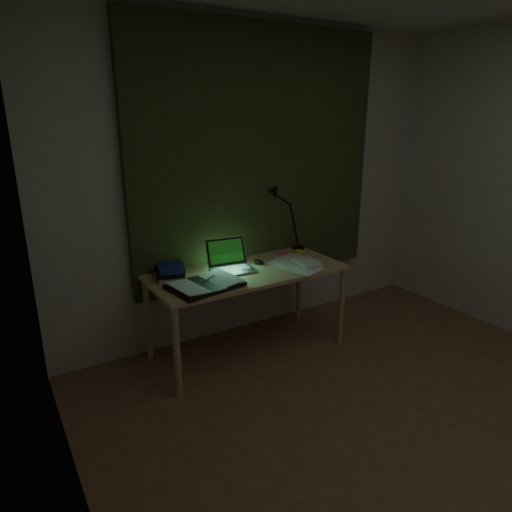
{
  "coord_description": "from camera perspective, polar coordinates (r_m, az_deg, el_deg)",
  "views": [
    {
      "loc": [
        -1.95,
        -1.18,
        1.82
      ],
      "look_at": [
        -0.33,
        1.48,
        0.82
      ],
      "focal_mm": 32.0,
      "sensor_mm": 36.0,
      "label": 1
    }
  ],
  "objects": [
    {
      "name": "laptop",
      "position": [
        3.37,
        -2.89,
        -0.1
      ],
      "size": [
        0.35,
        0.39,
        0.23
      ],
      "primitive_type": null,
      "rotation": [
        0.0,
        0.0,
        -0.12
      ],
      "color": "#ADADB2",
      "rests_on": "desk"
    },
    {
      "name": "wall_back",
      "position": [
        3.78,
        0.19,
        9.11
      ],
      "size": [
        3.5,
        0.0,
        2.5
      ],
      "primitive_type": "cube",
      "color": "beige",
      "rests_on": "ground"
    },
    {
      "name": "sticky_yellow",
      "position": [
        3.87,
        5.35,
        0.57
      ],
      "size": [
        0.07,
        0.07,
        0.02
      ],
      "primitive_type": "cube",
      "rotation": [
        0.0,
        0.0,
        0.01
      ],
      "color": "yellow",
      "rests_on": "desk"
    },
    {
      "name": "sticky_pink",
      "position": [
        3.81,
        3.31,
        0.35
      ],
      "size": [
        0.09,
        0.09,
        0.02
      ],
      "primitive_type": "cube",
      "rotation": [
        0.0,
        0.0,
        -0.19
      ],
      "color": "pink",
      "rests_on": "desk"
    },
    {
      "name": "curtain",
      "position": [
        3.72,
        0.52,
        12.08
      ],
      "size": [
        2.2,
        0.06,
        2.0
      ],
      "primitive_type": "cube",
      "color": "#2D361B",
      "rests_on": "wall_back"
    },
    {
      "name": "open_textbook",
      "position": [
        3.12,
        -6.39,
        -3.53
      ],
      "size": [
        0.51,
        0.4,
        0.04
      ],
      "primitive_type": null,
      "rotation": [
        0.0,
        0.0,
        0.16
      ],
      "color": "silver",
      "rests_on": "desk"
    },
    {
      "name": "floor",
      "position": [
        2.92,
        22.96,
        -22.41
      ],
      "size": [
        3.5,
        4.0,
        0.0
      ],
      "primitive_type": "cube",
      "color": "brown",
      "rests_on": "ground"
    },
    {
      "name": "mouse",
      "position": [
        3.56,
        0.33,
        -0.75
      ],
      "size": [
        0.08,
        0.1,
        0.03
      ],
      "primitive_type": "ellipsoid",
      "rotation": [
        0.0,
        0.0,
        0.22
      ],
      "color": "black",
      "rests_on": "desk"
    },
    {
      "name": "desk_lamp",
      "position": [
        3.9,
        5.45,
        4.8
      ],
      "size": [
        0.42,
        0.36,
        0.55
      ],
      "primitive_type": null,
      "rotation": [
        0.0,
        0.0,
        -0.23
      ],
      "color": "black",
      "rests_on": "desk"
    },
    {
      "name": "desk",
      "position": [
        3.55,
        -1.02,
        -6.96
      ],
      "size": [
        1.47,
        0.64,
        0.67
      ],
      "primitive_type": null,
      "color": "tan",
      "rests_on": "floor"
    },
    {
      "name": "book_stack",
      "position": [
        3.32,
        -10.62,
        -1.89
      ],
      "size": [
        0.25,
        0.28,
        0.09
      ],
      "primitive_type": null,
      "rotation": [
        0.0,
        0.0,
        -0.26
      ],
      "color": "silver",
      "rests_on": "desk"
    },
    {
      "name": "loose_papers",
      "position": [
        3.56,
        5.6,
        -0.92
      ],
      "size": [
        0.38,
        0.4,
        0.02
      ],
      "primitive_type": null,
      "rotation": [
        0.0,
        0.0,
        -0.07
      ],
      "color": "white",
      "rests_on": "desk"
    },
    {
      "name": "wall_left",
      "position": [
        1.33,
        -19.61,
        -8.73
      ],
      "size": [
        0.0,
        4.0,
        2.5
      ],
      "primitive_type": "cube",
      "color": "beige",
      "rests_on": "ground"
    }
  ]
}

